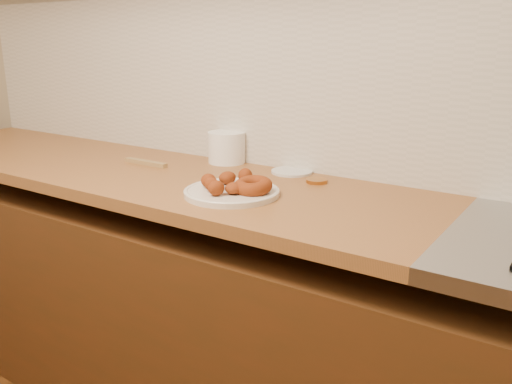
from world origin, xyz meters
The scene contains 11 objects.
wall_back centered at (0.00, 2.00, 1.35)m, with size 4.00×0.02×2.70m, color #BDB18E.
base_cabinet centered at (0.00, 1.69, 0.39)m, with size 3.60×0.60×0.77m, color #492510.
butcher_block centered at (-0.65, 1.69, 0.88)m, with size 2.30×0.62×0.04m, color brown.
backsplash centered at (0.00, 1.99, 1.20)m, with size 3.60×0.02×0.60m, color beige.
donut_plate centered at (-0.11, 1.60, 0.91)m, with size 0.28×0.28×0.02m, color silver.
ring_donut centered at (-0.04, 1.62, 0.94)m, with size 0.11×0.11×0.04m, color maroon.
fried_dough_chunks centered at (-0.13, 1.60, 0.94)m, with size 0.17×0.22×0.05m.
plastic_tub centered at (-0.38, 1.94, 0.96)m, with size 0.14×0.14×0.11m, color white.
tub_lid centered at (-0.10, 1.94, 0.90)m, with size 0.14×0.14×0.01m, color silver.
brass_jar_lid centered at (0.03, 1.87, 0.91)m, with size 0.07×0.07×0.01m, color #AF722F.
wooden_utensil centered at (-0.61, 1.75, 0.91)m, with size 0.19×0.02×0.02m, color olive.
Camera 1 is at (0.80, 0.37, 1.35)m, focal length 38.00 mm.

